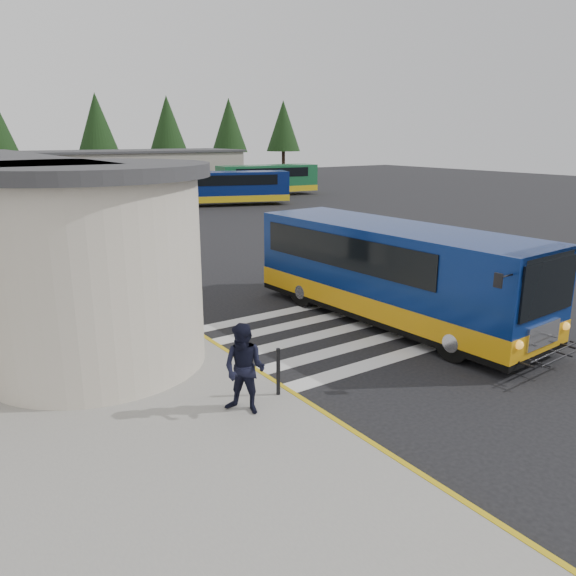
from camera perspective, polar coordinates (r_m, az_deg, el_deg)
ground at (r=17.46m, az=4.49°, el=-3.38°), size 140.00×140.00×0.00m
curb_strip at (r=18.81m, az=-13.04°, el=-2.10°), size 0.12×34.00×0.16m
crosswalk at (r=16.57m, az=4.88°, el=-4.40°), size 8.00×5.35×0.01m
depot_building at (r=57.34m, az=-18.11°, el=11.03°), size 26.40×8.40×4.20m
tree_line at (r=65.02m, az=-20.34°, el=15.38°), size 58.40×4.40×10.00m
transit_bus at (r=17.37m, az=10.63°, el=1.17°), size 3.82×10.63×2.96m
pedestrian_a at (r=13.22m, az=-13.35°, el=-5.01°), size 0.56×0.75×1.85m
pedestrian_b at (r=11.28m, az=-4.44°, el=-8.20°), size 1.09×1.14×1.86m
bollard at (r=12.12m, az=-1.00°, el=-8.49°), size 0.09×0.09×1.06m
far_bus_a at (r=47.03m, az=-5.69°, el=10.23°), size 9.43×5.43×2.35m
far_bus_b at (r=54.69m, az=-2.11°, el=11.06°), size 9.84×3.97×2.47m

